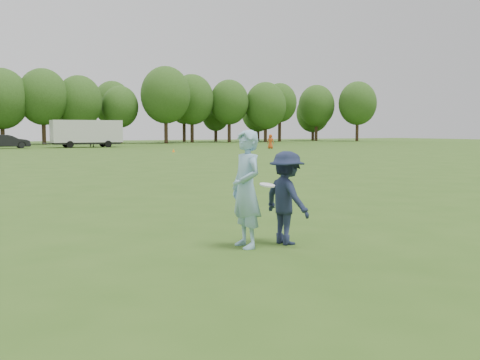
{
  "coord_description": "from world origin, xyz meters",
  "views": [
    {
      "loc": [
        -5.27,
        -8.43,
        2.07
      ],
      "look_at": [
        -0.14,
        1.04,
        1.1
      ],
      "focal_mm": 42.0,
      "sensor_mm": 36.0,
      "label": 1
    }
  ],
  "objects_px": {
    "thrower": "(246,189)",
    "defender": "(287,198)",
    "player_far_c": "(270,142)",
    "player_far_d": "(92,140)",
    "field_cone": "(174,151)",
    "cargo_trailer": "(87,132)",
    "car_f": "(8,142)"
  },
  "relations": [
    {
      "from": "thrower",
      "to": "defender",
      "type": "xyz_separation_m",
      "value": [
        0.79,
        -0.09,
        -0.19
      ]
    },
    {
      "from": "player_far_c",
      "to": "player_far_d",
      "type": "xyz_separation_m",
      "value": [
        -16.01,
        14.13,
        0.07
      ]
    },
    {
      "from": "thrower",
      "to": "player_far_d",
      "type": "height_order",
      "value": "thrower"
    },
    {
      "from": "thrower",
      "to": "field_cone",
      "type": "height_order",
      "value": "thrower"
    },
    {
      "from": "cargo_trailer",
      "to": "player_far_c",
      "type": "bearing_deg",
      "value": -41.2
    },
    {
      "from": "field_cone",
      "to": "cargo_trailer",
      "type": "distance_m",
      "value": 18.71
    },
    {
      "from": "cargo_trailer",
      "to": "field_cone",
      "type": "bearing_deg",
      "value": -78.58
    },
    {
      "from": "thrower",
      "to": "cargo_trailer",
      "type": "bearing_deg",
      "value": 170.11
    },
    {
      "from": "defender",
      "to": "player_far_d",
      "type": "xyz_separation_m",
      "value": [
        10.68,
        58.18,
        0.02
      ]
    },
    {
      "from": "field_cone",
      "to": "cargo_trailer",
      "type": "bearing_deg",
      "value": 101.42
    },
    {
      "from": "defender",
      "to": "cargo_trailer",
      "type": "bearing_deg",
      "value": -15.45
    },
    {
      "from": "player_far_c",
      "to": "car_f",
      "type": "relative_size",
      "value": 0.34
    },
    {
      "from": "defender",
      "to": "player_far_d",
      "type": "height_order",
      "value": "player_far_d"
    },
    {
      "from": "defender",
      "to": "field_cone",
      "type": "distance_m",
      "value": 42.59
    },
    {
      "from": "player_far_d",
      "to": "field_cone",
      "type": "distance_m",
      "value": 18.2
    },
    {
      "from": "defender",
      "to": "car_f",
      "type": "relative_size",
      "value": 0.36
    },
    {
      "from": "thrower",
      "to": "cargo_trailer",
      "type": "distance_m",
      "value": 59.47
    },
    {
      "from": "defender",
      "to": "field_cone",
      "type": "relative_size",
      "value": 5.61
    },
    {
      "from": "thrower",
      "to": "player_far_d",
      "type": "relative_size",
      "value": 1.2
    },
    {
      "from": "player_far_c",
      "to": "cargo_trailer",
      "type": "relative_size",
      "value": 0.18
    },
    {
      "from": "thrower",
      "to": "cargo_trailer",
      "type": "xyz_separation_m",
      "value": [
        10.92,
        58.46,
        0.74
      ]
    },
    {
      "from": "player_far_d",
      "to": "field_cone",
      "type": "bearing_deg",
      "value": -90.95
    },
    {
      "from": "car_f",
      "to": "field_cone",
      "type": "bearing_deg",
      "value": -150.81
    },
    {
      "from": "thrower",
      "to": "player_far_d",
      "type": "distance_m",
      "value": 59.22
    },
    {
      "from": "defender",
      "to": "car_f",
      "type": "height_order",
      "value": "defender"
    },
    {
      "from": "player_far_c",
      "to": "field_cone",
      "type": "xyz_separation_m",
      "value": [
        -12.86,
        -3.78,
        -0.64
      ]
    },
    {
      "from": "defender",
      "to": "cargo_trailer",
      "type": "distance_m",
      "value": 59.42
    },
    {
      "from": "defender",
      "to": "car_f",
      "type": "xyz_separation_m",
      "value": [
        1.49,
        58.83,
        -0.08
      ]
    },
    {
      "from": "player_far_c",
      "to": "car_f",
      "type": "distance_m",
      "value": 29.21
    },
    {
      "from": "thrower",
      "to": "defender",
      "type": "height_order",
      "value": "thrower"
    },
    {
      "from": "defender",
      "to": "player_far_c",
      "type": "bearing_deg",
      "value": -36.84
    },
    {
      "from": "field_cone",
      "to": "player_far_d",
      "type": "bearing_deg",
      "value": 99.98
    }
  ]
}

